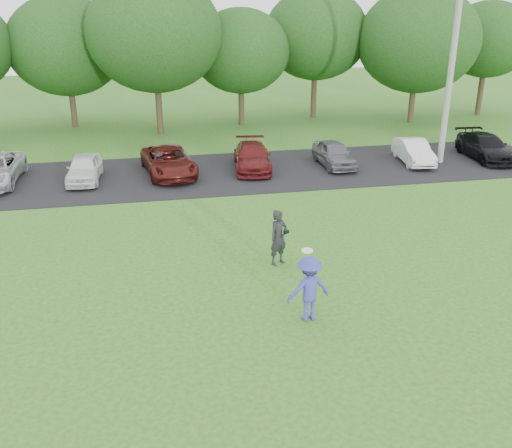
% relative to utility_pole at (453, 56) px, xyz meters
% --- Properties ---
extents(ground, '(100.00, 100.00, 0.00)m').
position_rel_utility_pole_xyz_m(ground, '(-10.77, -12.66, -4.88)').
color(ground, '#25631C').
rests_on(ground, ground).
extents(parking_lot, '(32.00, 6.50, 0.03)m').
position_rel_utility_pole_xyz_m(parking_lot, '(-10.77, 0.34, -4.86)').
color(parking_lot, black).
rests_on(parking_lot, ground).
extents(utility_pole, '(0.28, 0.28, 9.76)m').
position_rel_utility_pole_xyz_m(utility_pole, '(0.00, 0.00, 0.00)').
color(utility_pole, gray).
rests_on(utility_pole, ground).
extents(frisbee_player, '(1.15, 0.75, 1.98)m').
position_rel_utility_pole_xyz_m(frisbee_player, '(-10.11, -12.37, -4.04)').
color(frisbee_player, '#3C3FAA').
rests_on(frisbee_player, ground).
extents(camera_bystander, '(0.73, 0.65, 1.67)m').
position_rel_utility_pole_xyz_m(camera_bystander, '(-10.11, -9.20, -4.04)').
color(camera_bystander, black).
rests_on(camera_bystander, ground).
extents(parked_cars, '(28.16, 4.69, 1.23)m').
position_rel_utility_pole_xyz_m(parked_cars, '(-11.59, 0.40, -4.26)').
color(parked_cars, silver).
rests_on(parked_cars, parking_lot).
extents(tree_row, '(42.39, 9.85, 8.64)m').
position_rel_utility_pole_xyz_m(tree_row, '(-9.26, 10.10, 0.03)').
color(tree_row, '#38281C').
rests_on(tree_row, ground).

